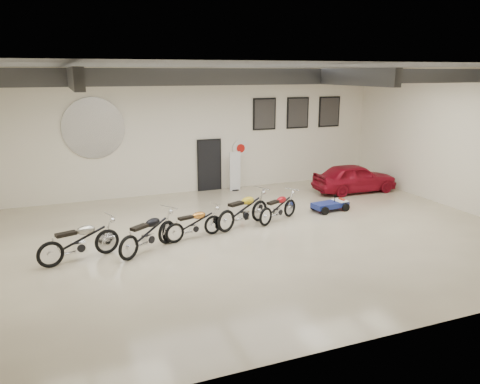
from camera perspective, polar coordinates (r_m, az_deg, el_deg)
name	(u,v)px	position (r m, az deg, el deg)	size (l,w,h in m)	color
floor	(255,236)	(14.26, 1.78, -5.41)	(16.00, 12.00, 0.01)	beige
ceiling	(256,66)	(13.41, 1.95, 15.11)	(16.00, 12.00, 0.01)	gray
back_wall	(197,131)	(19.21, -5.32, 7.39)	(16.00, 0.02, 5.00)	white
right_wall	(464,140)	(18.30, 25.64, 5.68)	(0.02, 12.00, 5.00)	white
ceiling_beams	(256,75)	(13.41, 1.95, 14.05)	(15.80, 11.80, 0.32)	#57595F
door	(209,166)	(19.54, -3.77, 3.23)	(0.92, 0.08, 2.10)	black
logo_plaque	(94,128)	(18.42, -17.42, 7.43)	(2.30, 0.06, 1.16)	silver
poster_left	(264,114)	(20.15, 2.99, 9.48)	(1.05, 0.08, 1.35)	black
poster_mid	(298,113)	(20.87, 7.05, 9.56)	(1.05, 0.08, 1.35)	black
poster_right	(329,112)	(21.68, 10.82, 9.59)	(1.05, 0.08, 1.35)	black
oil_sign	(240,148)	(19.89, 0.05, 5.36)	(0.72, 0.10, 0.72)	white
banner_stand	(235,170)	(19.48, -0.61, 2.65)	(0.47, 0.19, 1.72)	white
motorcycle_silver	(79,240)	(13.02, -19.02, -5.58)	(2.15, 0.67, 1.12)	silver
motorcycle_black	(148,232)	(13.15, -11.12, -4.87)	(2.13, 0.66, 1.11)	silver
motorcycle_gold	(194,223)	(13.99, -5.61, -3.78)	(1.86, 0.58, 0.97)	silver
motorcycle_yellow	(243,209)	(14.96, 0.41, -2.13)	(2.21, 0.68, 1.15)	silver
motorcycle_red	(278,207)	(15.57, 4.68, -1.82)	(1.89, 0.59, 0.99)	silver
go_kart	(333,202)	(17.11, 11.29, -1.24)	(1.64, 0.74, 0.59)	navy
vintage_car	(355,178)	(19.89, 13.79, 1.70)	(3.49, 1.41, 1.19)	maroon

